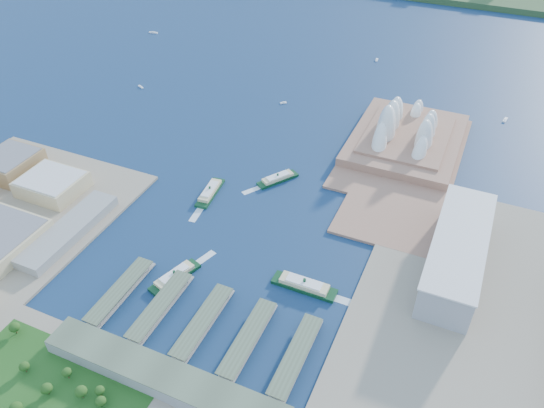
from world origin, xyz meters
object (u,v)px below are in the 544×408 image
at_px(ferry_a, 210,190).
at_px(opera_house, 409,122).
at_px(ferry_c, 174,275).
at_px(ferry_b, 278,177).
at_px(toaster_building, 457,253).
at_px(ferry_d, 304,283).

bearing_deg(ferry_a, opera_house, 41.16).
distance_m(opera_house, ferry_a, 260.85).
bearing_deg(opera_house, ferry_c, -114.14).
bearing_deg(ferry_b, toaster_building, 16.63).
height_order(toaster_building, ferry_c, toaster_building).
distance_m(opera_house, ferry_d, 282.45).
bearing_deg(ferry_c, ferry_d, -143.18).
bearing_deg(ferry_c, ferry_a, -56.80).
distance_m(ferry_a, ferry_d, 171.20).
relative_size(toaster_building, ferry_c, 2.95).
relative_size(opera_house, ferry_b, 3.58).
bearing_deg(ferry_a, toaster_building, -8.19).
xyz_separation_m(ferry_b, ferry_c, (-25.26, -180.37, 0.23)).
bearing_deg(ferry_a, ferry_d, -37.45).
height_order(ferry_a, ferry_d, ferry_d).
relative_size(ferry_a, ferry_b, 1.08).
distance_m(opera_house, ferry_b, 182.16).
bearing_deg(ferry_c, toaster_building, -134.77).
bearing_deg(toaster_building, ferry_a, 178.08).
height_order(ferry_c, ferry_d, ferry_d).
bearing_deg(opera_house, ferry_a, -132.57).
distance_m(ferry_a, ferry_b, 79.74).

